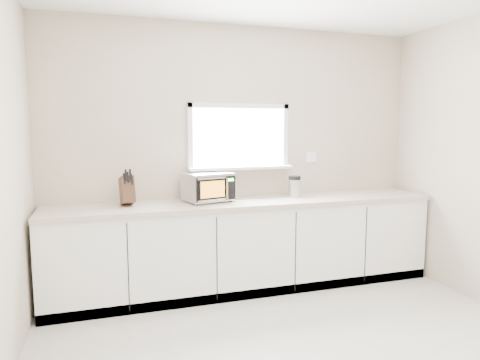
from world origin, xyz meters
name	(u,v)px	position (x,y,z in m)	size (l,w,h in m)	color
back_wall	(239,155)	(0.00, 2.00, 1.36)	(4.00, 0.17, 2.70)	beige
cabinets	(247,246)	(0.00, 1.70, 0.44)	(3.92, 0.60, 0.88)	white
countertop	(248,202)	(0.00, 1.69, 0.90)	(3.92, 0.64, 0.04)	beige
microwave	(208,187)	(-0.39, 1.76, 1.07)	(0.51, 0.45, 0.29)	black
knife_block	(127,190)	(-1.17, 1.77, 1.07)	(0.15, 0.26, 0.35)	#442B18
cutting_board	(201,186)	(-0.42, 1.94, 1.05)	(0.26, 0.26, 0.02)	#945D39
coffee_grinder	(295,186)	(0.55, 1.76, 1.03)	(0.15, 0.15, 0.23)	#BABCC2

